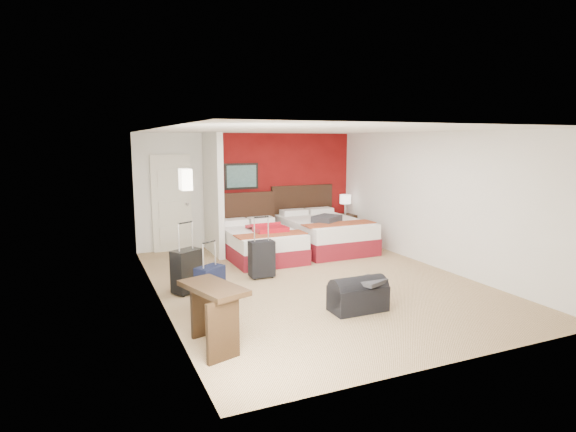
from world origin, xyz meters
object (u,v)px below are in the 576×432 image
suitcase_navy (210,287)px  desk (214,316)px  nightstand (345,227)px  table_lamp (345,205)px  duffel_bag (358,297)px  suitcase_charcoal (262,260)px  suitcase_black (187,273)px  bed_left (260,244)px  bed_right (324,234)px  red_suitcase_open (267,228)px

suitcase_navy → desk: desk is taller
nightstand → table_lamp: size_ratio=1.24×
table_lamp → duffel_bag: bearing=-118.2°
suitcase_charcoal → suitcase_navy: suitcase_charcoal is taller
suitcase_charcoal → table_lamp: bearing=37.9°
suitcase_black → suitcase_navy: size_ratio=1.19×
bed_left → nightstand: 2.67m
bed_right → table_lamp: bearing=36.5°
table_lamp → suitcase_charcoal: 3.77m
bed_right → suitcase_black: size_ratio=3.28×
bed_right → duffel_bag: bed_right is taller
suitcase_navy → suitcase_charcoal: bearing=10.7°
red_suitcase_open → suitcase_black: 2.48m
red_suitcase_open → desk: size_ratio=0.97×
red_suitcase_open → duffel_bag: bearing=-89.8°
red_suitcase_open → table_lamp: 2.62m
nightstand → duffel_bag: 4.88m
nightstand → suitcase_charcoal: suitcase_charcoal is taller
suitcase_navy → duffel_bag: (1.83, -1.00, -0.08)m
red_suitcase_open → duffel_bag: 3.29m
desk → bed_right: bearing=31.0°
bed_right → suitcase_navy: bearing=-141.8°
suitcase_black → duffel_bag: bearing=-69.5°
bed_right → desk: size_ratio=2.46×
bed_right → suitcase_charcoal: (-2.02, -1.54, -0.02)m
table_lamp → suitcase_charcoal: size_ratio=0.77×
table_lamp → desk: bearing=-133.6°
desk → bed_left: bearing=45.1°
suitcase_black → suitcase_navy: bearing=-104.9°
suitcase_charcoal → duffel_bag: bearing=-71.4°
bed_right → suitcase_charcoal: bearing=-143.5°
table_lamp → suitcase_charcoal: bearing=-142.7°
suitcase_charcoal → nightstand: bearing=37.9°
bed_right → desk: 5.25m
suitcase_black → bed_left: bearing=13.3°
table_lamp → suitcase_navy: size_ratio=0.86×
red_suitcase_open → nightstand: size_ratio=1.45×
red_suitcase_open → table_lamp: bearing=21.8°
suitcase_black → suitcase_charcoal: (1.35, 0.33, -0.02)m
red_suitcase_open → suitcase_navy: size_ratio=1.55×
bed_left → duffel_bag: bed_left is taller
suitcase_black → desk: bearing=-122.4°
red_suitcase_open → desk: bearing=-120.9°
suitcase_navy → table_lamp: bearing=7.6°
duffel_bag → desk: size_ratio=0.88×
table_lamp → suitcase_charcoal: (-2.97, -2.26, -0.52)m
nightstand → suitcase_charcoal: size_ratio=0.96×
table_lamp → desk: table_lamp is taller
nightstand → suitcase_charcoal: bearing=-143.7°
bed_left → suitcase_black: 2.46m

